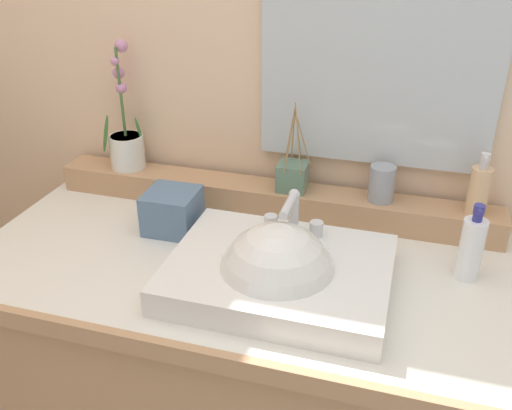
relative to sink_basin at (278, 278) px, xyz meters
The scene contains 11 objects.
wall_back 0.64m from the sink_basin, 102.47° to the left, with size 3.02×0.20×2.44m, color beige.
vanity_cabinet 0.47m from the sink_basin, 142.54° to the left, with size 1.30×0.66×0.84m.
back_ledge 0.37m from the sink_basin, 108.29° to the left, with size 1.23×0.11×0.07m, color tan.
sink_basin is the anchor object (origin of this frame).
potted_plant 0.67m from the sink_basin, 146.71° to the left, with size 0.11×0.11×0.36m.
soap_dispenser 0.55m from the sink_basin, 39.80° to the left, with size 0.05×0.05×0.16m.
tumbler_cup 0.41m from the sink_basin, 62.37° to the left, with size 0.07×0.07×0.10m, color #90969F.
reed_diffuser 0.36m from the sink_basin, 98.25° to the left, with size 0.09×0.08×0.24m.
lotion_bottle 0.43m from the sink_basin, 22.17° to the left, with size 0.05×0.06×0.18m.
tissue_box 0.37m from the sink_basin, 151.71° to the left, with size 0.13×0.13×0.11m, color slate.
mirror 0.58m from the sink_basin, 71.20° to the left, with size 0.59×0.02×0.53m, color silver.
Camera 1 is at (0.36, -1.07, 1.57)m, focal length 39.22 mm.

